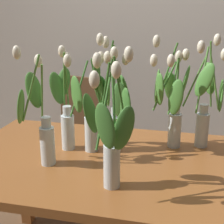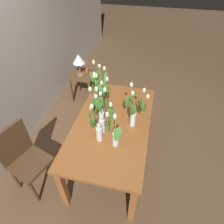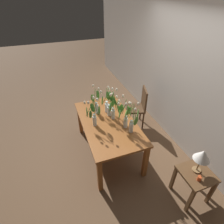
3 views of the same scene
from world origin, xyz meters
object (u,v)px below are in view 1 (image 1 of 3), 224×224
object	(u,v)px
tulip_vase_2	(170,106)
tulip_vase_4	(113,107)
dining_table	(120,177)
dining_chair	(74,128)
tulip_vase_0	(111,137)
tulip_vase_1	(66,114)
tulip_vase_6	(93,112)
tulip_vase_3	(41,127)
tulip_vase_5	(204,103)

from	to	relation	value
tulip_vase_2	tulip_vase_4	distance (m)	0.29
dining_table	dining_chair	world-z (taller)	dining_chair
tulip_vase_0	tulip_vase_1	size ratio (longest dim) A/B	1.06
tulip_vase_0	tulip_vase_6	size ratio (longest dim) A/B	1.11
dining_table	tulip_vase_3	distance (m)	0.45
tulip_vase_0	dining_chair	bearing A→B (deg)	116.36
tulip_vase_3	tulip_vase_5	xyz separation A→B (m)	(0.73, 0.37, 0.06)
tulip_vase_2	dining_table	bearing A→B (deg)	-135.89
tulip_vase_1	dining_chair	world-z (taller)	tulip_vase_1
tulip_vase_1	tulip_vase_6	distance (m)	0.15
dining_table	tulip_vase_6	size ratio (longest dim) A/B	3.16
tulip_vase_0	tulip_vase_1	bearing A→B (deg)	132.49
tulip_vase_3	tulip_vase_6	bearing A→B (deg)	44.84
dining_table	tulip_vase_4	distance (m)	0.35
dining_chair	tulip_vase_3	bearing A→B (deg)	-77.92
tulip_vase_2	tulip_vase_6	distance (m)	0.39
tulip_vase_3	dining_chair	world-z (taller)	tulip_vase_3
tulip_vase_4	tulip_vase_6	world-z (taller)	tulip_vase_4
tulip_vase_0	tulip_vase_3	world-z (taller)	tulip_vase_0
tulip_vase_3	tulip_vase_0	bearing A→B (deg)	-22.47
tulip_vase_6	tulip_vase_3	bearing A→B (deg)	-135.16
dining_table	tulip_vase_4	size ratio (longest dim) A/B	2.73
tulip_vase_3	tulip_vase_6	size ratio (longest dim) A/B	1.08
tulip_vase_3	dining_chair	xyz separation A→B (m)	(-0.22, 1.03, -0.40)
dining_table	tulip_vase_0	distance (m)	0.40
tulip_vase_0	tulip_vase_6	bearing A→B (deg)	117.31
tulip_vase_6	dining_chair	distance (m)	1.03
dining_table	tulip_vase_4	bearing A→B (deg)	117.59
dining_chair	dining_table	bearing A→B (deg)	-58.38
dining_table	tulip_vase_0	bearing A→B (deg)	-86.37
tulip_vase_0	tulip_vase_4	world-z (taller)	tulip_vase_4
tulip_vase_1	tulip_vase_5	distance (m)	0.71
tulip_vase_4	tulip_vase_5	bearing A→B (deg)	17.72
tulip_vase_2	tulip_vase_3	bearing A→B (deg)	-150.82
dining_table	tulip_vase_2	world-z (taller)	tulip_vase_2
dining_table	tulip_vase_1	bearing A→B (deg)	162.76
dining_chair	tulip_vase_2	bearing A→B (deg)	-42.41
tulip_vase_3	tulip_vase_5	bearing A→B (deg)	27.16
tulip_vase_2	dining_chair	distance (m)	1.15
tulip_vase_4	dining_chair	bearing A→B (deg)	122.22
tulip_vase_2	tulip_vase_1	bearing A→B (deg)	-167.75
tulip_vase_0	tulip_vase_6	distance (m)	0.38
tulip_vase_0	tulip_vase_1	distance (m)	0.48
tulip_vase_6	tulip_vase_4	bearing A→B (deg)	24.58
tulip_vase_5	tulip_vase_6	distance (m)	0.57
tulip_vase_2	tulip_vase_3	world-z (taller)	tulip_vase_2
tulip_vase_4	tulip_vase_6	xyz separation A→B (m)	(-0.09, -0.04, -0.02)
tulip_vase_5	tulip_vase_6	world-z (taller)	tulip_vase_5
tulip_vase_4	dining_chair	size ratio (longest dim) A/B	0.63
tulip_vase_1	tulip_vase_4	distance (m)	0.25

